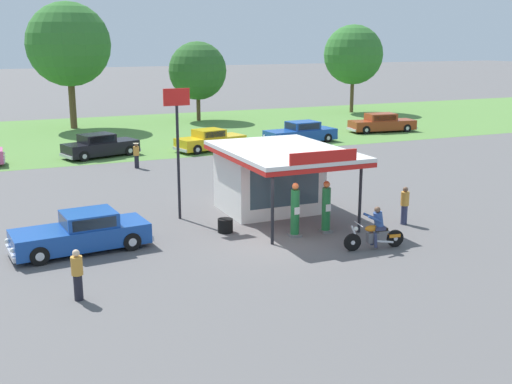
% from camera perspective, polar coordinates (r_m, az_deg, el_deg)
% --- Properties ---
extents(ground_plane, '(300.00, 300.00, 0.00)m').
position_cam_1_polar(ground_plane, '(23.97, 1.75, -4.51)').
color(ground_plane, '#5B5959').
extents(grass_verge_strip, '(120.00, 24.00, 0.01)m').
position_cam_1_polar(grass_verge_strip, '(52.06, -12.47, 5.08)').
color(grass_verge_strip, '#56843D').
rests_on(grass_verge_strip, ground).
extents(service_station_kiosk, '(4.67, 6.78, 3.44)m').
position_cam_1_polar(service_station_kiosk, '(27.66, 1.45, 1.68)').
color(service_station_kiosk, silver).
rests_on(service_station_kiosk, ground).
extents(gas_pump_nearside, '(0.44, 0.44, 2.12)m').
position_cam_1_polar(gas_pump_nearside, '(24.42, 3.52, -1.80)').
color(gas_pump_nearside, slate).
rests_on(gas_pump_nearside, ground).
extents(gas_pump_offside, '(0.44, 0.44, 2.07)m').
position_cam_1_polar(gas_pump_offside, '(25.06, 6.30, -1.52)').
color(gas_pump_offside, slate).
rests_on(gas_pump_offside, ground).
extents(motorcycle_with_rider, '(2.33, 0.71, 1.58)m').
position_cam_1_polar(motorcycle_with_rider, '(23.45, 10.64, -3.49)').
color(motorcycle_with_rider, black).
rests_on(motorcycle_with_rider, ground).
extents(featured_classic_sedan, '(5.07, 2.26, 1.41)m').
position_cam_1_polar(featured_classic_sedan, '(23.70, -15.31, -3.59)').
color(featured_classic_sedan, '#19479E').
rests_on(featured_classic_sedan, ground).
extents(parked_car_back_row_right, '(5.71, 2.40, 1.51)m').
position_cam_1_polar(parked_car_back_row_right, '(53.08, 11.21, 6.05)').
color(parked_car_back_row_right, '#993819').
rests_on(parked_car_back_row_right, ground).
extents(parked_car_back_row_centre_right, '(5.64, 2.40, 1.54)m').
position_cam_1_polar(parked_car_back_row_centre_right, '(46.74, 4.03, 5.29)').
color(parked_car_back_row_centre_right, '#19479E').
rests_on(parked_car_back_row_centre_right, ground).
extents(parked_car_second_row_spare, '(5.17, 3.12, 1.50)m').
position_cam_1_polar(parked_car_second_row_spare, '(42.20, -13.78, 4.01)').
color(parked_car_second_row_spare, black).
rests_on(parked_car_second_row_spare, ground).
extents(parked_car_back_row_left, '(5.20, 2.87, 1.45)m').
position_cam_1_polar(parked_car_back_row_left, '(43.48, -4.10, 4.61)').
color(parked_car_back_row_left, gold).
rests_on(parked_car_back_row_left, ground).
extents(bystander_standing_back_lot, '(0.34, 0.34, 1.55)m').
position_cam_1_polar(bystander_standing_back_lot, '(19.30, -15.71, -7.07)').
color(bystander_standing_back_lot, black).
rests_on(bystander_standing_back_lot, ground).
extents(bystander_strolling_foreground, '(0.34, 0.34, 1.50)m').
position_cam_1_polar(bystander_strolling_foreground, '(38.00, -10.66, 3.29)').
color(bystander_strolling_foreground, black).
rests_on(bystander_strolling_foreground, ground).
extents(bystander_chatting_near_pumps, '(0.34, 0.34, 1.58)m').
position_cam_1_polar(bystander_chatting_near_pumps, '(26.72, 13.17, -1.11)').
color(bystander_chatting_near_pumps, '#2D3351').
rests_on(bystander_chatting_near_pumps, ground).
extents(tree_oak_distant_spare, '(5.96, 5.96, 8.79)m').
position_cam_1_polar(tree_oak_distant_spare, '(66.40, 8.71, 12.06)').
color(tree_oak_distant_spare, brown).
rests_on(tree_oak_distant_spare, ground).
extents(tree_oak_left, '(5.26, 5.26, 7.18)m').
position_cam_1_polar(tree_oak_left, '(59.15, -5.25, 10.76)').
color(tree_oak_left, brown).
rests_on(tree_oak_left, ground).
extents(tree_oak_far_right, '(6.88, 6.88, 10.39)m').
position_cam_1_polar(tree_oak_far_right, '(55.86, -16.51, 12.39)').
color(tree_oak_far_right, brown).
rests_on(tree_oak_far_right, ground).
extents(roadside_pole_sign, '(1.10, 0.12, 5.48)m').
position_cam_1_polar(roadside_pole_sign, '(26.46, -7.05, 5.32)').
color(roadside_pole_sign, black).
rests_on(roadside_pole_sign, ground).
extents(spare_tire_stack, '(0.60, 0.60, 0.54)m').
position_cam_1_polar(spare_tire_stack, '(25.12, -2.77, -3.02)').
color(spare_tire_stack, black).
rests_on(spare_tire_stack, ground).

